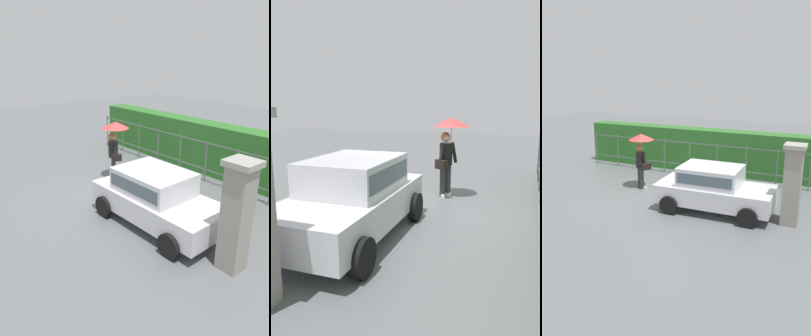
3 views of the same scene
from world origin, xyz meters
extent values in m
plane|color=slate|center=(0.00, 0.00, 0.00)|extent=(40.00, 40.00, 0.00)
cube|color=silver|center=(2.12, -0.65, 0.58)|extent=(3.74, 1.72, 0.60)
cube|color=silver|center=(1.97, -0.66, 1.18)|extent=(1.93, 1.48, 0.60)
cube|color=#4C5B66|center=(1.97, -0.66, 1.20)|extent=(1.78, 1.50, 0.33)
cylinder|color=black|center=(3.35, 0.21, 0.30)|extent=(0.60, 0.19, 0.60)
cylinder|color=black|center=(3.39, -1.47, 0.30)|extent=(0.60, 0.19, 0.60)
cylinder|color=black|center=(0.85, 0.16, 0.30)|extent=(0.60, 0.19, 0.60)
cylinder|color=black|center=(0.89, -1.52, 0.30)|extent=(0.60, 0.19, 0.60)
cube|color=red|center=(0.25, -0.15, 0.73)|extent=(0.06, 0.20, 0.16)
cube|color=red|center=(0.27, -1.25, 0.73)|extent=(0.06, 0.20, 0.16)
cylinder|color=#333333|center=(-1.30, 0.36, 0.43)|extent=(0.15, 0.15, 0.86)
cylinder|color=#333333|center=(-1.13, 0.25, 0.43)|extent=(0.15, 0.15, 0.86)
cube|color=white|center=(-1.26, 0.41, 0.04)|extent=(0.26, 0.10, 0.08)
cube|color=white|center=(-1.10, 0.30, 0.04)|extent=(0.26, 0.10, 0.08)
cylinder|color=black|center=(-1.21, 0.31, 1.15)|extent=(0.34, 0.34, 0.58)
sphere|color=#DBAD89|center=(-1.21, 0.31, 1.58)|extent=(0.22, 0.22, 0.22)
sphere|color=olive|center=(-1.23, 0.28, 1.60)|extent=(0.25, 0.25, 0.25)
cylinder|color=black|center=(-1.35, 0.50, 1.18)|extent=(0.24, 0.20, 0.56)
cylinder|color=black|center=(-0.99, 0.25, 1.18)|extent=(0.24, 0.20, 0.56)
cylinder|color=#B2B2B7|center=(-1.22, 0.44, 1.50)|extent=(0.02, 0.02, 0.77)
cone|color=red|center=(-1.22, 0.44, 1.99)|extent=(0.94, 0.94, 0.23)
cube|color=black|center=(-0.93, 0.26, 0.91)|extent=(0.32, 0.37, 0.24)
cube|color=gray|center=(4.46, -0.70, 1.15)|extent=(0.48, 0.48, 2.30)
cube|color=#9E998E|center=(4.46, -0.70, 2.36)|extent=(0.60, 0.60, 0.12)
cylinder|color=#59605B|center=(-5.08, 2.71, 0.75)|extent=(0.05, 0.05, 1.50)
cylinder|color=#59605B|center=(-3.86, 2.71, 0.75)|extent=(0.05, 0.05, 1.50)
cylinder|color=#59605B|center=(-2.64, 2.71, 0.75)|extent=(0.05, 0.05, 1.50)
cylinder|color=#59605B|center=(-1.42, 2.71, 0.75)|extent=(0.05, 0.05, 1.50)
cylinder|color=#59605B|center=(-0.19, 2.71, 0.75)|extent=(0.05, 0.05, 1.50)
cylinder|color=#59605B|center=(1.03, 2.71, 0.75)|extent=(0.05, 0.05, 1.50)
cylinder|color=#59605B|center=(2.25, 2.71, 0.75)|extent=(0.05, 0.05, 1.50)
cylinder|color=#59605B|center=(3.47, 2.71, 0.75)|extent=(0.05, 0.05, 1.50)
cylinder|color=#59605B|center=(4.69, 2.71, 0.75)|extent=(0.05, 0.05, 1.50)
cube|color=#59605B|center=(0.42, 2.71, 1.42)|extent=(10.99, 0.03, 0.04)
cube|color=#59605B|center=(0.42, 2.71, 0.45)|extent=(10.99, 0.03, 0.04)
cube|color=#2D6B28|center=(0.42, 3.66, 0.95)|extent=(11.99, 0.90, 1.90)
camera|label=1|loc=(7.41, -5.74, 4.26)|focal=32.96mm
camera|label=2|loc=(7.21, 2.31, 2.46)|focal=35.15mm
camera|label=3|loc=(5.55, -10.93, 4.42)|focal=37.96mm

